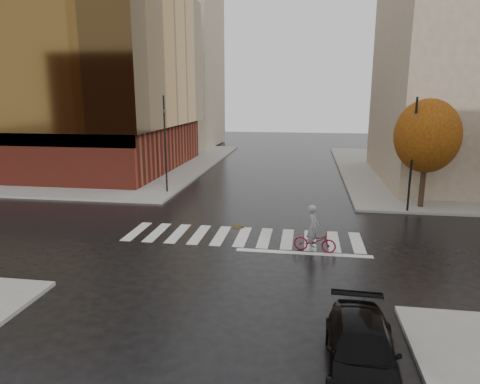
% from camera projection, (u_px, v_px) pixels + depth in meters
% --- Properties ---
extents(ground, '(120.00, 120.00, 0.00)m').
position_uv_depth(ground, '(241.00, 240.00, 20.63)').
color(ground, black).
rests_on(ground, ground).
extents(sidewalk_nw, '(30.00, 30.00, 0.15)m').
position_uv_depth(sidewalk_nw, '(71.00, 162.00, 44.00)').
color(sidewalk_nw, gray).
rests_on(sidewalk_nw, ground).
extents(crosswalk, '(12.00, 3.00, 0.01)m').
position_uv_depth(crosswalk, '(243.00, 237.00, 21.11)').
color(crosswalk, silver).
rests_on(crosswalk, ground).
extents(office_glass, '(27.00, 19.00, 16.00)m').
position_uv_depth(office_glass, '(35.00, 78.00, 39.41)').
color(office_glass, maroon).
rests_on(office_glass, sidewalk_nw).
extents(building_nw_far, '(14.00, 12.00, 20.00)m').
position_uv_depth(building_nw_far, '(164.00, 69.00, 56.39)').
color(building_nw_far, gray).
rests_on(building_nw_far, sidewalk_nw).
extents(tree_ne_a, '(3.80, 3.80, 6.50)m').
position_uv_depth(tree_ne_a, '(427.00, 136.00, 25.26)').
color(tree_ne_a, black).
rests_on(tree_ne_a, sidewalk_ne).
extents(sedan, '(1.93, 4.42, 1.26)m').
position_uv_depth(sedan, '(362.00, 350.00, 10.69)').
color(sedan, black).
rests_on(sedan, ground).
extents(cyclist, '(1.96, 0.93, 2.14)m').
position_uv_depth(cyclist, '(314.00, 236.00, 18.99)').
color(cyclist, maroon).
rests_on(cyclist, ground).
extents(traffic_light_nw, '(0.18, 0.16, 6.64)m').
position_uv_depth(traffic_light_nw, '(165.00, 139.00, 29.44)').
color(traffic_light_nw, black).
rests_on(traffic_light_nw, sidewalk_nw).
extents(traffic_light_ne, '(0.17, 0.19, 6.59)m').
position_uv_depth(traffic_light_ne, '(413.00, 149.00, 24.49)').
color(traffic_light_ne, black).
rests_on(traffic_light_ne, sidewalk_ne).
extents(fire_hydrant, '(0.23, 0.23, 0.65)m').
position_uv_depth(fire_hydrant, '(131.00, 182.00, 31.62)').
color(fire_hydrant, '#BA930A').
rests_on(fire_hydrant, sidewalk_nw).
extents(manhole, '(0.83, 0.83, 0.01)m').
position_uv_depth(manhole, '(238.00, 227.00, 22.63)').
color(manhole, '#4D3B1B').
rests_on(manhole, ground).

